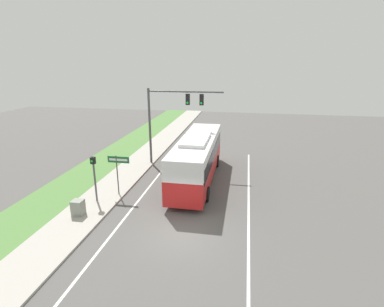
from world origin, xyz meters
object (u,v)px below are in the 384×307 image
(bus, at_px, (197,156))
(street_sign, at_px, (118,167))
(signal_gantry, at_px, (171,111))
(pedestrian_signal, at_px, (94,172))
(utility_cabinet, at_px, (78,208))

(bus, xyz_separation_m, street_sign, (-4.80, -3.60, 0.09))
(signal_gantry, distance_m, pedestrian_signal, 9.02)
(pedestrian_signal, bearing_deg, signal_gantry, 69.34)
(pedestrian_signal, height_order, utility_cabinet, pedestrian_signal)
(bus, distance_m, street_sign, 6.00)
(pedestrian_signal, bearing_deg, street_sign, 50.10)
(street_sign, xyz_separation_m, utility_cabinet, (-1.24, -3.18, -1.48))
(street_sign, bearing_deg, signal_gantry, 73.73)
(bus, height_order, street_sign, bus)
(bus, height_order, signal_gantry, signal_gantry)
(street_sign, bearing_deg, utility_cabinet, -111.27)
(signal_gantry, bearing_deg, utility_cabinet, -107.89)
(signal_gantry, xyz_separation_m, pedestrian_signal, (-3.04, -8.06, -2.66))
(pedestrian_signal, xyz_separation_m, street_sign, (1.06, 1.26, -0.06))
(signal_gantry, bearing_deg, pedestrian_signal, -110.66)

